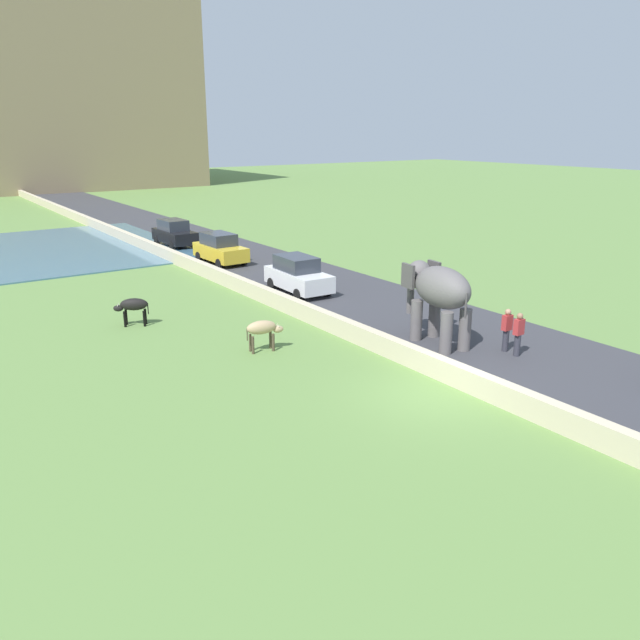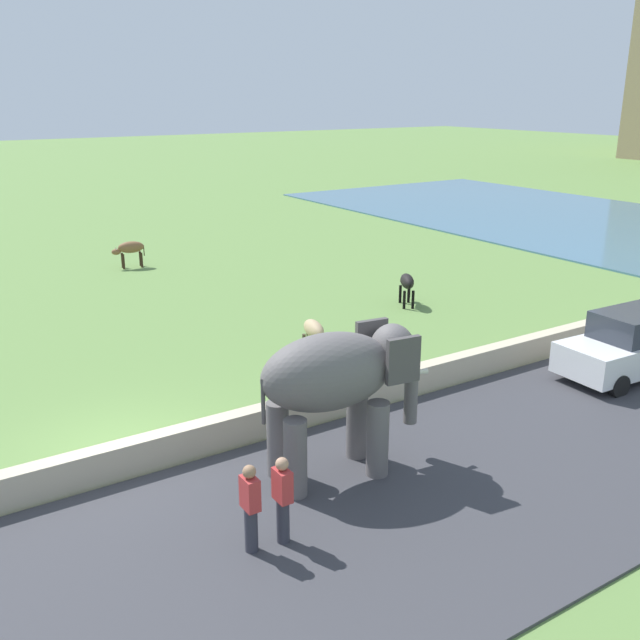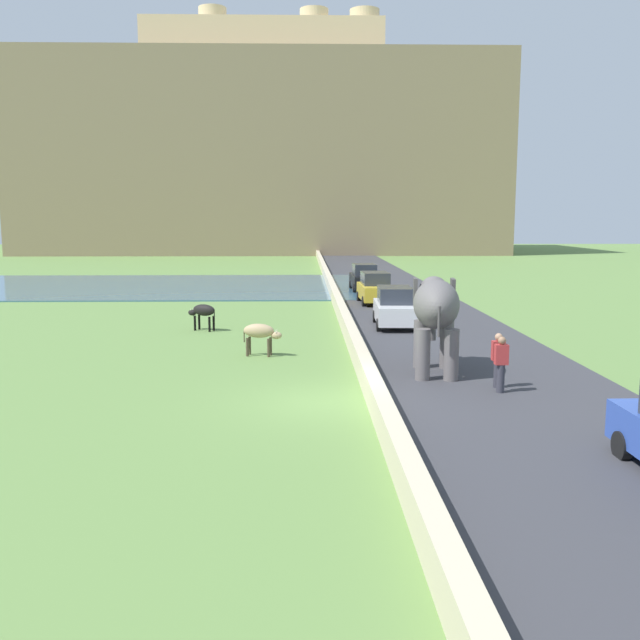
{
  "view_description": "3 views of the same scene",
  "coord_description": "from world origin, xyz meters",
  "px_view_note": "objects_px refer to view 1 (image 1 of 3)",
  "views": [
    {
      "loc": [
        -12.65,
        -12.31,
        7.7
      ],
      "look_at": [
        -0.84,
        4.68,
        1.36
      ],
      "focal_mm": 35.09,
      "sensor_mm": 36.0,
      "label": 1
    },
    {
      "loc": [
        13.81,
        -3.81,
        7.27
      ],
      "look_at": [
        -0.62,
        5.53,
        1.75
      ],
      "focal_mm": 39.91,
      "sensor_mm": 36.0,
      "label": 2
    },
    {
      "loc": [
        -0.66,
        -18.2,
        4.88
      ],
      "look_at": [
        -0.06,
        6.56,
        1.25
      ],
      "focal_mm": 39.54,
      "sensor_mm": 36.0,
      "label": 3
    }
  ],
  "objects_px": {
    "elephant": "(438,291)",
    "car_black": "(174,233)",
    "person_trailing": "(507,329)",
    "car_white": "(298,275)",
    "cow_tan": "(263,329)",
    "person_beside_elephant": "(518,334)",
    "car_yellow": "(220,249)",
    "cow_black": "(133,306)"
  },
  "relations": [
    {
      "from": "car_black",
      "to": "cow_tan",
      "type": "xyz_separation_m",
      "value": [
        -5.59,
        -21.86,
        -0.06
      ]
    },
    {
      "from": "elephant",
      "to": "car_black",
      "type": "height_order",
      "value": "elephant"
    },
    {
      "from": "cow_black",
      "to": "cow_tan",
      "type": "bearing_deg",
      "value": -63.64
    },
    {
      "from": "car_black",
      "to": "cow_tan",
      "type": "height_order",
      "value": "car_black"
    },
    {
      "from": "car_yellow",
      "to": "cow_tan",
      "type": "height_order",
      "value": "car_yellow"
    },
    {
      "from": "car_yellow",
      "to": "car_black",
      "type": "bearing_deg",
      "value": 90.0
    },
    {
      "from": "elephant",
      "to": "cow_black",
      "type": "bearing_deg",
      "value": 134.09
    },
    {
      "from": "elephant",
      "to": "person_trailing",
      "type": "height_order",
      "value": "elephant"
    },
    {
      "from": "car_white",
      "to": "cow_tan",
      "type": "xyz_separation_m",
      "value": [
        -5.6,
        -6.34,
        -0.06
      ]
    },
    {
      "from": "person_trailing",
      "to": "cow_black",
      "type": "height_order",
      "value": "person_trailing"
    },
    {
      "from": "person_trailing",
      "to": "cow_tan",
      "type": "xyz_separation_m",
      "value": [
        -7.04,
        5.11,
        -0.04
      ]
    },
    {
      "from": "elephant",
      "to": "car_white",
      "type": "bearing_deg",
      "value": 90.15
    },
    {
      "from": "car_white",
      "to": "cow_tan",
      "type": "distance_m",
      "value": 8.45
    },
    {
      "from": "elephant",
      "to": "car_black",
      "type": "xyz_separation_m",
      "value": [
        -0.03,
        24.89,
        -1.14
      ]
    },
    {
      "from": "person_beside_elephant",
      "to": "car_black",
      "type": "distance_m",
      "value": 27.56
    },
    {
      "from": "elephant",
      "to": "car_yellow",
      "type": "distance_m",
      "value": 17.92
    },
    {
      "from": "person_beside_elephant",
      "to": "person_trailing",
      "type": "distance_m",
      "value": 0.57
    },
    {
      "from": "person_beside_elephant",
      "to": "cow_tan",
      "type": "bearing_deg",
      "value": 140.87
    },
    {
      "from": "elephant",
      "to": "person_trailing",
      "type": "xyz_separation_m",
      "value": [
        1.41,
        -2.07,
        -1.16
      ]
    },
    {
      "from": "car_black",
      "to": "car_white",
      "type": "height_order",
      "value": "same"
    },
    {
      "from": "car_yellow",
      "to": "car_black",
      "type": "distance_m",
      "value": 7.01
    },
    {
      "from": "elephant",
      "to": "person_beside_elephant",
      "type": "bearing_deg",
      "value": -62.95
    },
    {
      "from": "person_trailing",
      "to": "car_black",
      "type": "relative_size",
      "value": 0.4
    },
    {
      "from": "elephant",
      "to": "car_yellow",
      "type": "xyz_separation_m",
      "value": [
        -0.03,
        17.89,
        -1.14
      ]
    },
    {
      "from": "car_white",
      "to": "cow_tan",
      "type": "bearing_deg",
      "value": -131.46
    },
    {
      "from": "car_yellow",
      "to": "cow_black",
      "type": "relative_size",
      "value": 2.94
    },
    {
      "from": "car_white",
      "to": "elephant",
      "type": "bearing_deg",
      "value": -89.85
    },
    {
      "from": "person_beside_elephant",
      "to": "person_trailing",
      "type": "xyz_separation_m",
      "value": [
        0.07,
        0.56,
        0.0
      ]
    },
    {
      "from": "person_beside_elephant",
      "to": "person_trailing",
      "type": "height_order",
      "value": "same"
    },
    {
      "from": "person_beside_elephant",
      "to": "car_yellow",
      "type": "bearing_deg",
      "value": 93.83
    },
    {
      "from": "person_beside_elephant",
      "to": "car_white",
      "type": "height_order",
      "value": "car_white"
    },
    {
      "from": "person_beside_elephant",
      "to": "cow_black",
      "type": "bearing_deg",
      "value": 130.77
    },
    {
      "from": "cow_black",
      "to": "person_trailing",
      "type": "bearing_deg",
      "value": -47.59
    },
    {
      "from": "person_trailing",
      "to": "car_black",
      "type": "height_order",
      "value": "car_black"
    },
    {
      "from": "elephant",
      "to": "car_black",
      "type": "distance_m",
      "value": 24.92
    },
    {
      "from": "person_beside_elephant",
      "to": "cow_tan",
      "type": "height_order",
      "value": "person_beside_elephant"
    },
    {
      "from": "person_trailing",
      "to": "cow_tan",
      "type": "relative_size",
      "value": 1.15
    },
    {
      "from": "person_trailing",
      "to": "elephant",
      "type": "bearing_deg",
      "value": 124.3
    },
    {
      "from": "person_trailing",
      "to": "car_black",
      "type": "distance_m",
      "value": 27.0
    },
    {
      "from": "cow_black",
      "to": "car_yellow",
      "type": "bearing_deg",
      "value": 47.55
    },
    {
      "from": "car_white",
      "to": "person_beside_elephant",
      "type": "bearing_deg",
      "value": -83.49
    },
    {
      "from": "elephant",
      "to": "cow_tan",
      "type": "distance_m",
      "value": 6.5
    }
  ]
}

